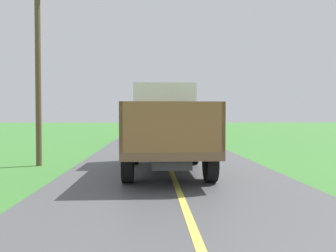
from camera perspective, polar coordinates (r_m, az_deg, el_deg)
banana_truck_near at (r=10.93m, az=-0.50°, el=0.07°), size 2.38×5.82×2.80m
banana_truck_far at (r=24.39m, az=-1.27°, el=0.92°), size 2.38×5.81×2.80m
utility_pole_roadside at (r=12.97m, az=-21.09°, el=9.31°), size 1.68×0.20×6.55m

